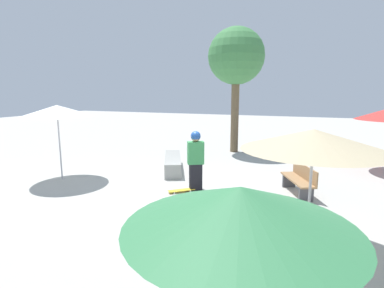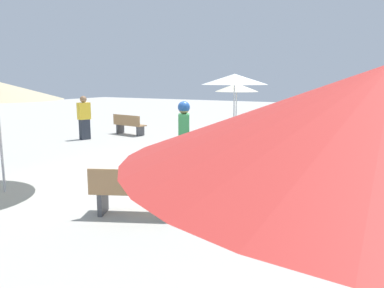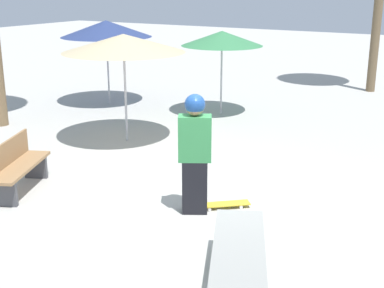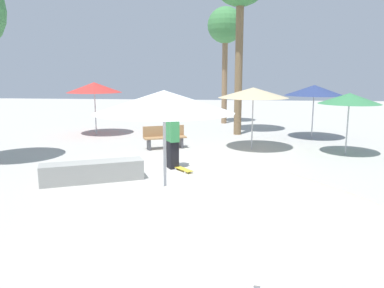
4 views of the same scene
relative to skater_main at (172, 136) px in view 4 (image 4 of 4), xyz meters
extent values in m
plane|color=#B2AFA8|center=(-0.18, -0.21, -0.97)|extent=(60.00, 60.00, 0.00)
cube|color=black|center=(0.00, 0.00, -0.57)|extent=(0.46, 0.42, 0.82)
cube|color=#388C4C|center=(0.00, 0.00, 0.18)|extent=(0.55, 0.47, 0.67)
sphere|color=tan|center=(0.00, 0.00, 0.65)|extent=(0.27, 0.27, 0.27)
sphere|color=#1E478C|center=(0.00, 0.00, 0.68)|extent=(0.30, 0.30, 0.30)
cube|color=gold|center=(-0.32, -0.35, -0.91)|extent=(0.73, 0.68, 0.02)
cylinder|color=silver|center=(-0.45, -0.58, -0.95)|extent=(0.06, 0.06, 0.05)
cylinder|color=silver|center=(-0.56, -0.45, -0.95)|extent=(0.06, 0.06, 0.05)
cylinder|color=silver|center=(-0.07, -0.25, -0.95)|extent=(0.06, 0.06, 0.05)
cylinder|color=silver|center=(-0.19, -0.12, -0.95)|extent=(0.06, 0.06, 0.05)
cube|color=gray|center=(-1.63, 1.86, -0.71)|extent=(1.65, 2.62, 0.52)
cube|color=#47474C|center=(3.14, 0.20, -0.77)|extent=(0.39, 0.24, 0.40)
cube|color=#47474C|center=(2.62, 1.33, -0.77)|extent=(0.39, 0.24, 0.40)
cube|color=#9E754C|center=(2.88, 0.76, -0.55)|extent=(1.07, 1.64, 0.05)
cube|color=#9E754C|center=(3.07, 0.85, -0.32)|extent=(0.70, 1.47, 0.40)
cylinder|color=#B7B7BC|center=(5.90, 4.59, 0.15)|extent=(0.05, 0.05, 2.24)
cone|color=red|center=(5.90, 4.59, 1.20)|extent=(2.51, 2.51, 0.47)
cylinder|color=#B7B7BC|center=(5.92, -5.21, 0.10)|extent=(0.05, 0.05, 2.16)
cone|color=navy|center=(5.92, -5.21, 1.12)|extent=(2.51, 2.51, 0.45)
cylinder|color=#B7B7BC|center=(-4.63, -0.63, 0.22)|extent=(0.05, 0.05, 2.39)
cone|color=white|center=(-4.63, -0.63, 1.36)|extent=(2.37, 2.37, 0.38)
cylinder|color=#B7B7BC|center=(3.19, -2.49, 0.11)|extent=(0.05, 0.05, 2.16)
cone|color=#C6B289|center=(3.19, -2.49, 1.13)|extent=(2.58, 2.58, 0.38)
cylinder|color=#B7B7BC|center=(2.59, -5.72, 0.03)|extent=(0.05, 0.05, 2.01)
cone|color=#387F4C|center=(2.59, -5.72, 0.98)|extent=(2.08, 2.08, 0.37)
cone|color=beige|center=(-8.13, -2.00, 0.99)|extent=(1.99, 1.99, 0.38)
cylinder|color=#896B4C|center=(10.57, -1.23, 1.58)|extent=(0.30, 0.30, 5.11)
sphere|color=#428447|center=(10.57, -1.23, 4.43)|extent=(1.96, 1.96, 1.96)
cylinder|color=brown|center=(6.62, -1.97, 2.33)|extent=(0.34, 0.34, 6.61)
camera|label=1|loc=(3.10, -8.18, 1.97)|focal=28.00mm
camera|label=2|loc=(7.86, 4.64, 1.35)|focal=35.00mm
camera|label=3|loc=(-3.78, 6.40, 2.36)|focal=50.00mm
camera|label=4|loc=(-10.79, -1.80, 1.81)|focal=35.00mm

